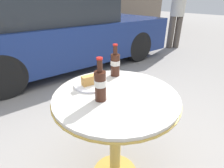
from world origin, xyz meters
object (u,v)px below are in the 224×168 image
at_px(cola_bottle_right, 115,64).
at_px(pedestrian, 178,10).
at_px(lunch_plate_near, 91,83).
at_px(parked_car, 63,34).
at_px(bistro_table, 116,114).
at_px(cola_bottle_left, 101,84).

bearing_deg(cola_bottle_right, pedestrian, 27.62).
distance_m(lunch_plate_near, pedestrian, 4.15).
relative_size(cola_bottle_right, parked_car, 0.06).
xyz_separation_m(bistro_table, parked_car, (0.79, 2.61, 0.04)).
relative_size(bistro_table, parked_car, 0.19).
bearing_deg(parked_car, pedestrian, -11.29).
xyz_separation_m(cola_bottle_right, lunch_plate_near, (-0.23, -0.04, -0.07)).
bearing_deg(parked_car, cola_bottle_right, -104.65).
height_order(cola_bottle_right, pedestrian, pedestrian).
distance_m(cola_bottle_right, lunch_plate_near, 0.24).
bearing_deg(cola_bottle_left, parked_car, 70.96).
height_order(bistro_table, pedestrian, pedestrian).
bearing_deg(pedestrian, parked_car, 168.71).
xyz_separation_m(cola_bottle_right, pedestrian, (3.48, 1.82, 0.14)).
xyz_separation_m(bistro_table, lunch_plate_near, (-0.06, 0.18, 0.17)).
bearing_deg(lunch_plate_near, parked_car, 70.67).
height_order(cola_bottle_left, cola_bottle_right, cola_bottle_left).
bearing_deg(parked_car, cola_bottle_left, -109.04).
xyz_separation_m(cola_bottle_left, cola_bottle_right, (0.28, 0.22, -0.01)).
relative_size(cola_bottle_right, lunch_plate_near, 1.06).
height_order(cola_bottle_left, lunch_plate_near, cola_bottle_left).
relative_size(cola_bottle_right, pedestrian, 0.14).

